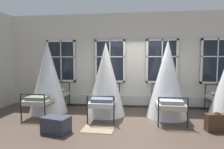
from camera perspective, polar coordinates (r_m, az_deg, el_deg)
ground at (r=5.87m, az=7.35°, el=-13.09°), size 17.99×17.99×0.00m
back_wall_with_windows at (r=7.05m, az=7.33°, el=4.44°), size 9.99×0.10×3.55m
window_bank at (r=6.97m, az=7.28°, el=-1.85°), size 6.97×0.10×2.49m
cot_first at (r=6.55m, az=-19.29°, el=-1.20°), size 1.26×1.98×2.39m
cot_second at (r=5.93m, az=-1.94°, el=-1.74°), size 1.26×1.97×2.34m
cot_third at (r=5.93m, az=16.83°, el=-1.74°), size 1.26×1.97×2.38m
rug_second at (r=4.90m, az=-4.38°, el=-16.60°), size 0.82×0.58×0.01m
suitcase_dark at (r=5.37m, az=29.93°, el=-12.82°), size 0.58×0.29×0.47m
travel_trunk at (r=4.80m, az=-17.03°, el=-14.76°), size 0.72×0.55×0.39m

